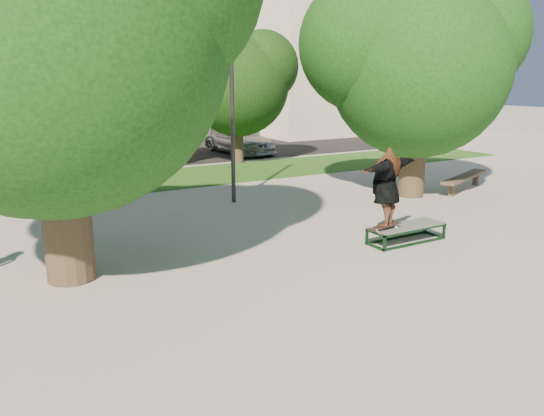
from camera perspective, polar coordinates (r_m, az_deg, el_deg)
ground at (r=10.70m, az=3.13°, el=-5.14°), size 120.00×120.00×0.00m
grass_strip at (r=19.41m, az=-10.10°, el=3.24°), size 30.00×4.00×0.02m
asphalt_strip at (r=25.29m, az=-17.50°, el=5.19°), size 40.00×8.00×0.01m
tree_left at (r=9.65m, az=-23.62°, el=18.40°), size 6.96×5.95×7.12m
tree_right at (r=16.32m, az=15.11°, el=15.48°), size 6.24×5.33×6.51m
bg_tree_mid at (r=21.00m, az=-18.65°, el=14.52°), size 5.76×4.92×6.24m
bg_tree_right at (r=22.38m, az=-3.96°, el=13.73°), size 5.04×4.31×5.43m
lamppost at (r=14.97m, az=-4.34°, el=12.49°), size 0.25×0.15×6.11m
office_building at (r=40.81m, az=-26.81°, el=18.66°), size 30.00×14.12×16.00m
side_building at (r=38.53m, az=7.48°, el=14.35°), size 15.00×10.00×8.00m
grind_box at (r=11.90m, az=14.23°, el=-2.65°), size 1.80×0.60×0.38m
skater_rig at (r=11.21m, az=12.19°, el=2.20°), size 2.10×1.15×1.73m
bench at (r=17.96m, az=20.04°, el=3.07°), size 3.07×1.54×0.48m
car_grey at (r=24.78m, az=-16.12°, el=7.04°), size 3.86×6.35×1.65m
car_silver_b at (r=25.82m, az=-3.66°, el=7.46°), size 2.12×4.75×1.36m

